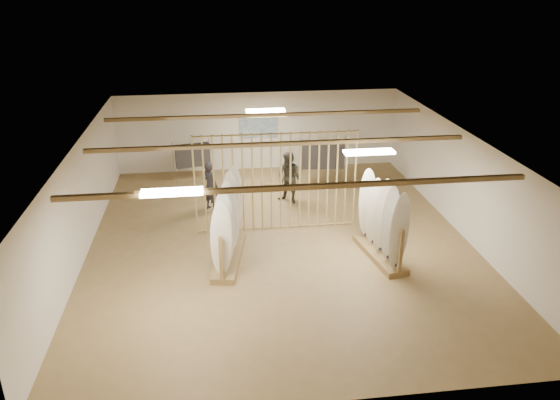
{
  "coord_description": "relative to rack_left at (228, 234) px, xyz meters",
  "views": [
    {
      "loc": [
        -1.68,
        -12.97,
        6.66
      ],
      "look_at": [
        0.0,
        0.0,
        1.2
      ],
      "focal_mm": 35.0,
      "sensor_mm": 36.0,
      "label": 1
    }
  ],
  "objects": [
    {
      "name": "ceiling",
      "position": [
        1.39,
        0.8,
        2.1
      ],
      "size": [
        12.0,
        12.0,
        0.0
      ],
      "primitive_type": "plane",
      "rotation": [
        3.14,
        0.0,
        0.0
      ],
      "color": "#989590",
      "rests_on": "ground"
    },
    {
      "name": "poster",
      "position": [
        1.39,
        6.78,
        0.9
      ],
      "size": [
        1.4,
        0.03,
        0.9
      ],
      "primitive_type": "cube",
      "color": "#3067AA",
      "rests_on": "ground"
    },
    {
      "name": "wall_left",
      "position": [
        -3.61,
        0.8,
        0.7
      ],
      "size": [
        0.0,
        12.0,
        12.0
      ],
      "primitive_type": "plane",
      "rotation": [
        1.57,
        0.0,
        1.57
      ],
      "color": "white",
      "rests_on": "ground"
    },
    {
      "name": "clothing_rack_a",
      "position": [
        -0.98,
        5.88,
        0.18
      ],
      "size": [
        1.24,
        0.59,
        1.36
      ],
      "rotation": [
        0.0,
        0.0,
        0.24
      ],
      "color": "silver",
      "rests_on": "floor"
    },
    {
      "name": "clothing_rack_b",
      "position": [
        3.37,
        4.88,
        0.35
      ],
      "size": [
        1.5,
        0.54,
        1.62
      ],
      "rotation": [
        0.0,
        0.0,
        -0.12
      ],
      "color": "silver",
      "rests_on": "floor"
    },
    {
      "name": "shopper_b",
      "position": [
        2.02,
        3.45,
        0.22
      ],
      "size": [
        1.13,
        1.1,
        1.84
      ],
      "primitive_type": "imported",
      "rotation": [
        0.0,
        0.0,
        -0.71
      ],
      "color": "#343228",
      "rests_on": "floor"
    },
    {
      "name": "floor",
      "position": [
        1.39,
        0.8,
        -0.7
      ],
      "size": [
        12.0,
        12.0,
        0.0
      ],
      "primitive_type": "plane",
      "color": "olive",
      "rests_on": "ground"
    },
    {
      "name": "shopper_a",
      "position": [
        -0.4,
        3.2,
        0.15
      ],
      "size": [
        0.74,
        0.74,
        1.72
      ],
      "primitive_type": "imported",
      "rotation": [
        0.0,
        0.0,
        2.37
      ],
      "color": "#2C2A32",
      "rests_on": "floor"
    },
    {
      "name": "wall_right",
      "position": [
        6.39,
        0.8,
        0.7
      ],
      "size": [
        0.0,
        12.0,
        12.0
      ],
      "primitive_type": "plane",
      "rotation": [
        1.57,
        0.0,
        -1.57
      ],
      "color": "white",
      "rests_on": "ground"
    },
    {
      "name": "wall_back",
      "position": [
        1.39,
        6.8,
        0.7
      ],
      "size": [
        12.0,
        0.0,
        12.0
      ],
      "primitive_type": "plane",
      "rotation": [
        1.57,
        0.0,
        0.0
      ],
      "color": "white",
      "rests_on": "ground"
    },
    {
      "name": "ceiling_slats",
      "position": [
        1.39,
        0.8,
        2.02
      ],
      "size": [
        9.5,
        6.12,
        0.1
      ],
      "primitive_type": "cube",
      "color": "olive",
      "rests_on": "ground"
    },
    {
      "name": "rack_left",
      "position": [
        0.0,
        0.0,
        0.0
      ],
      "size": [
        1.0,
        2.61,
        2.06
      ],
      "rotation": [
        0.0,
        0.0,
        -0.18
      ],
      "color": "olive",
      "rests_on": "floor"
    },
    {
      "name": "light_panels",
      "position": [
        1.39,
        0.8,
        2.04
      ],
      "size": [
        1.2,
        0.35,
        0.06
      ],
      "primitive_type": "cube",
      "color": "white",
      "rests_on": "ground"
    },
    {
      "name": "bamboo_partition",
      "position": [
        1.39,
        1.6,
        0.7
      ],
      "size": [
        4.45,
        0.05,
        2.78
      ],
      "color": "tan",
      "rests_on": "ground"
    },
    {
      "name": "wall_front",
      "position": [
        1.39,
        -5.2,
        0.7
      ],
      "size": [
        12.0,
        0.0,
        12.0
      ],
      "primitive_type": "plane",
      "rotation": [
        -1.57,
        0.0,
        0.0
      ],
      "color": "white",
      "rests_on": "ground"
    },
    {
      "name": "rack_right",
      "position": [
        3.78,
        -0.4,
        -0.01
      ],
      "size": [
        0.89,
        2.19,
        2.03
      ],
      "rotation": [
        0.0,
        0.0,
        0.16
      ],
      "color": "olive",
      "rests_on": "floor"
    }
  ]
}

